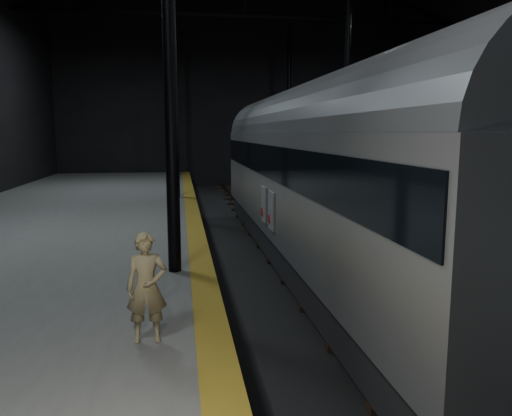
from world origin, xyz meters
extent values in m
plane|color=black|center=(0.00, 0.00, 0.00)|extent=(44.00, 44.00, 0.00)
cube|color=#535351|center=(-7.50, 0.00, 0.50)|extent=(9.00, 43.80, 1.00)
cube|color=olive|center=(-3.25, 0.00, 1.00)|extent=(0.50, 43.80, 0.01)
cube|color=#3F3328|center=(-0.72, 0.00, 0.17)|extent=(0.08, 43.00, 0.14)
cube|color=#3F3328|center=(0.72, 0.00, 0.17)|extent=(0.08, 43.00, 0.14)
cube|color=black|center=(0.00, 0.00, 0.06)|extent=(2.40, 42.00, 0.12)
cylinder|color=black|center=(-3.80, -4.00, 6.00)|extent=(0.26, 0.26, 10.00)
cylinder|color=black|center=(-3.80, 8.00, 6.00)|extent=(0.26, 0.26, 10.00)
cylinder|color=black|center=(3.80, 8.00, 6.00)|extent=(0.26, 0.26, 10.00)
cylinder|color=black|center=(-3.80, 20.00, 6.00)|extent=(0.26, 0.26, 10.00)
cylinder|color=black|center=(3.80, 20.00, 6.00)|extent=(0.26, 0.26, 10.00)
cube|color=black|center=(0.00, 14.00, 10.00)|extent=(23.60, 0.15, 0.18)
cube|color=#9C9EA4|center=(0.00, -0.78, 2.39)|extent=(2.71, 18.71, 2.81)
cube|color=black|center=(0.00, -0.78, 0.63)|extent=(2.48, 18.34, 0.80)
cube|color=black|center=(0.00, -0.78, 3.04)|extent=(2.77, 18.43, 0.84)
cylinder|color=slate|center=(0.00, -0.78, 3.79)|extent=(2.66, 18.52, 2.66)
cube|color=black|center=(0.00, -7.33, 0.28)|extent=(1.68, 2.06, 0.33)
cube|color=black|center=(0.00, 5.77, 0.28)|extent=(1.68, 2.06, 0.33)
cube|color=silver|center=(-1.39, -1.72, 1.82)|extent=(0.04, 0.70, 0.98)
cube|color=silver|center=(-1.39, -0.59, 1.82)|extent=(0.04, 0.70, 0.98)
cylinder|color=#AD1516|center=(-1.41, -1.55, 1.59)|extent=(0.03, 0.24, 0.24)
cylinder|color=#AD1516|center=(-1.41, -0.43, 1.59)|extent=(0.03, 0.24, 0.24)
imported|color=#8D7E56|center=(-4.13, -7.44, 1.74)|extent=(0.56, 0.38, 1.49)
camera|label=1|loc=(-3.66, -13.99, 3.79)|focal=35.00mm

